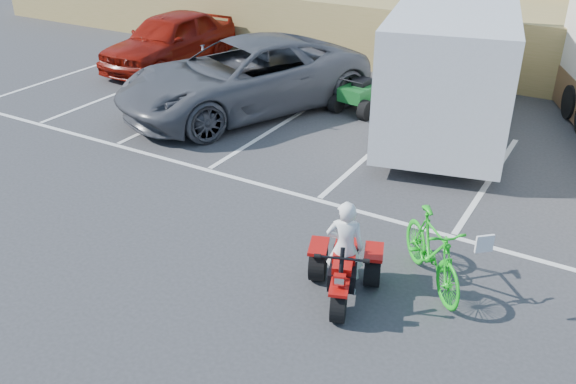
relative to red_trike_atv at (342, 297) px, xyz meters
The scene contains 11 objects.
ground 1.76m from the red_trike_atv, behind, with size 100.00×100.00×0.00m, color #333335.
parking_stripes 4.29m from the red_trike_atv, 101.98° to the left, with size 28.00×5.16×0.01m.
grass_embankment 15.77m from the red_trike_atv, 96.42° to the left, with size 40.00×8.50×3.10m.
red_trike_atv is the anchor object (origin of this frame).
rider 0.79m from the red_trike_atv, 109.99° to the left, with size 0.57×0.37×1.56m, color white.
green_dirt_bike 1.55m from the red_trike_atv, 44.77° to the left, with size 0.55×1.96×1.18m, color #14BF19.
grey_pickup 8.48m from the red_trike_atv, 133.95° to the left, with size 3.13×6.78×1.89m, color #45474D.
red_car 13.28m from the red_trike_atv, 140.91° to the left, with size 2.09×5.20×1.77m, color maroon.
cargo_trailer 7.59m from the red_trike_atv, 95.96° to the left, with size 4.07×7.04×3.09m.
quad_atv_blue 8.54m from the red_trike_atv, 129.89° to the left, with size 0.99×1.33×0.87m, color navy, non-canonical shape.
quad_atv_green 8.23m from the red_trike_atv, 112.33° to the left, with size 1.13×1.51×0.99m, color #135720, non-canonical shape.
Camera 1 is at (4.81, -6.96, 5.70)m, focal length 38.00 mm.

